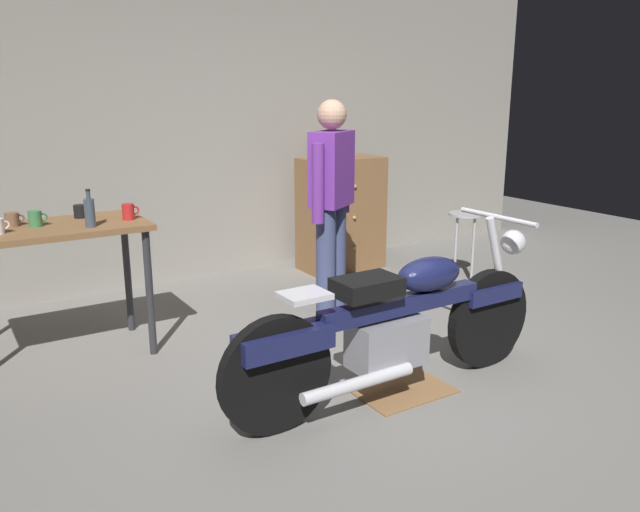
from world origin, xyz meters
The scene contains 13 objects.
ground_plane centered at (0.00, 0.00, 0.00)m, with size 12.00×12.00×0.00m, color gray.
back_wall centered at (0.00, 2.80, 1.55)m, with size 8.00×0.12×3.10m, color gray.
workbench centered at (-1.64, 1.44, 0.79)m, with size 1.30×0.64×0.90m.
motorcycle centered at (-0.02, -0.15, 0.45)m, with size 2.19×0.60×1.00m.
person_standing centered at (0.40, 1.19, 0.93)m, with size 0.49×0.39×1.67m.
shop_stool centered at (1.96, 1.33, 0.50)m, with size 0.32×0.32×0.64m.
wooden_dresser centered at (1.23, 2.30, 0.55)m, with size 0.80×0.47×1.10m.
drip_tray centered at (0.04, -0.15, 0.01)m, with size 0.56×0.40×0.01m, color olive.
mug_black_matte centered at (-1.35, 1.62, 0.94)m, with size 0.12×0.09×0.09m.
mug_brown_stoneware centered at (-1.78, 1.55, 0.94)m, with size 0.12×0.09×0.09m.
mug_red_diner centered at (-1.09, 1.38, 0.95)m, with size 0.11×0.08×0.11m.
mug_green_speckled centered at (-1.65, 1.47, 0.95)m, with size 0.11×0.08×0.10m.
bottle centered at (-1.36, 1.27, 1.00)m, with size 0.06×0.06×0.24m.
Camera 1 is at (-2.23, -2.85, 1.75)m, focal length 35.98 mm.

